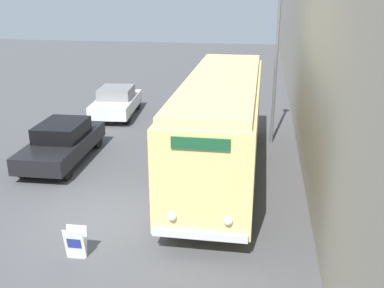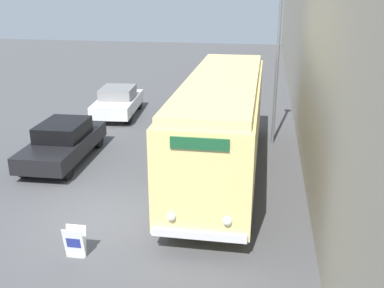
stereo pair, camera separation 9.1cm
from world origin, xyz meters
name	(u,v)px [view 2 (the right image)]	position (x,y,z in m)	size (l,w,h in m)	color
ground_plane	(103,221)	(0.00, 0.00, 0.00)	(80.00, 80.00, 0.00)	#4C4C4F
building_wall_right	(303,60)	(5.93, 10.00, 3.11)	(0.30, 60.00, 6.21)	#B2A893
vintage_bus	(222,121)	(2.93, 3.87, 1.93)	(2.45, 10.45, 3.44)	black
sign_board	(75,242)	(-0.06, -1.77, 0.39)	(0.51, 0.30, 0.80)	gray
streetlamp	(279,35)	(4.73, 7.44, 4.45)	(0.36, 0.36, 6.95)	#595E60
parked_car_near	(63,142)	(-3.02, 4.15, 0.76)	(1.95, 4.64, 1.49)	black
parked_car_mid	(118,101)	(-2.95, 10.38, 0.73)	(2.19, 4.19, 1.44)	black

